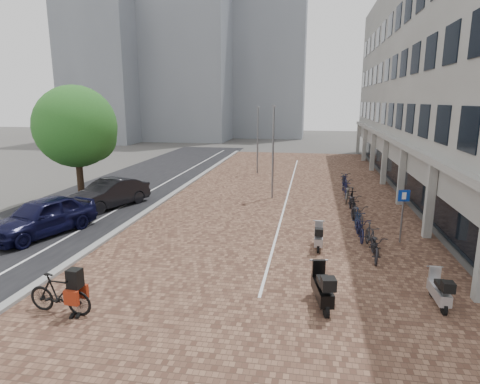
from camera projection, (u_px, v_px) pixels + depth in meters
name	position (u px, v px, depth m)	size (l,w,h in m)	color
ground	(213.00, 258.00, 15.83)	(140.00, 140.00, 0.00)	#474442
plaza_brick	(285.00, 193.00, 27.02)	(14.50, 42.00, 0.04)	brown
street_asphalt	(130.00, 187.00, 28.89)	(8.00, 50.00, 0.03)	black
curb	(183.00, 188.00, 28.21)	(0.35, 42.00, 0.14)	gray
lane_line	(157.00, 187.00, 28.55)	(0.12, 44.00, 0.00)	white
parking_line	(288.00, 192.00, 26.98)	(0.10, 30.00, 0.00)	white
office_building	(457.00, 63.00, 27.14)	(8.40, 40.00, 15.00)	#9E9E99
bg_towers	(197.00, 47.00, 62.21)	(33.00, 23.00, 32.00)	gray
car_navy	(42.00, 217.00, 18.37)	(2.04, 5.06, 1.72)	black
car_dark	(109.00, 194.00, 23.13)	(1.71, 4.89, 1.61)	black
hero_bike	(60.00, 293.00, 11.58)	(2.04, 0.72, 1.42)	black
shoes	(75.00, 317.00, 11.45)	(0.34, 0.28, 0.09)	black
scooter_front	(319.00, 236.00, 16.73)	(0.49, 1.55, 1.07)	#A5A5AA
scooter_mid	(322.00, 287.00, 11.98)	(0.57, 1.81, 1.25)	black
scooter_back	(439.00, 289.00, 12.03)	(0.48, 1.54, 1.06)	#BABBC0
parking_sign	(403.00, 208.00, 17.17)	(0.48, 0.14, 2.33)	slate
lamp_near	(273.00, 153.00, 24.82)	(0.12, 0.12, 5.66)	gray
lamp_far	(258.00, 141.00, 33.55)	(0.12, 0.12, 5.47)	slate
street_tree	(79.00, 129.00, 23.69)	(4.72, 4.72, 6.87)	#382619
bike_row	(353.00, 203.00, 22.29)	(1.23, 15.81, 1.05)	black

